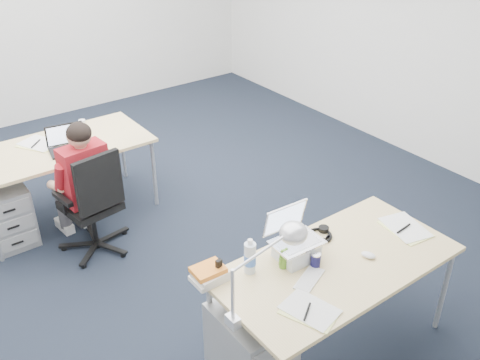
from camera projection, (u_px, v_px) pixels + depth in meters
name	position (u px, v px, depth m)	size (l,w,h in m)	color
floor	(189.00, 237.00, 4.86)	(7.00, 7.00, 0.00)	black
room	(179.00, 52.00, 4.00)	(6.02, 7.02, 2.80)	silver
desk_near	(336.00, 268.00, 3.43)	(1.60, 0.80, 0.73)	#D2B779
desk_far	(60.00, 151.00, 4.86)	(1.60, 0.80, 0.73)	#D2B779
office_chair	(95.00, 222.00, 4.58)	(0.70, 0.70, 0.98)	black
seated_person	(80.00, 183.00, 4.53)	(0.39, 0.67, 1.18)	maroon
drawer_pedestal_near	(251.00, 345.00, 3.40)	(0.40, 0.50, 0.55)	#949699
drawer_pedestal_far	(5.00, 214.00, 4.69)	(0.40, 0.50, 0.55)	#949699
silver_laptop	(297.00, 237.00, 3.35)	(0.32, 0.25, 0.34)	silver
wireless_keyboard	(309.00, 279.00, 3.25)	(0.25, 0.10, 0.01)	white
computer_mouse	(368.00, 255.00, 3.43)	(0.06, 0.09, 0.03)	white
headphones	(319.00, 235.00, 3.62)	(0.23, 0.18, 0.04)	black
can_koozie	(316.00, 260.00, 3.34)	(0.06, 0.06, 0.10)	#181645
water_bottle	(250.00, 256.00, 3.26)	(0.08, 0.08, 0.24)	silver
bear_figurine	(284.00, 258.00, 3.32)	(0.08, 0.06, 0.14)	#3B741F
book_stack	(209.00, 274.00, 3.23)	(0.21, 0.16, 0.09)	silver
cordless_phone	(219.00, 269.00, 3.23)	(0.04, 0.02, 0.14)	black
papers_left	(310.00, 311.00, 3.01)	(0.21, 0.31, 0.01)	#F8FF93
papers_right	(405.00, 229.00, 3.71)	(0.23, 0.33, 0.01)	#F8FF93
sunglasses	(325.00, 239.00, 3.59)	(0.09, 0.04, 0.02)	black
desk_lamp	(256.00, 277.00, 2.88)	(0.47, 0.17, 0.53)	silver
dark_laptop	(67.00, 139.00, 4.69)	(0.33, 0.32, 0.24)	black
far_cup	(82.00, 124.00, 5.14)	(0.06, 0.06, 0.09)	white
far_papers	(38.00, 144.00, 4.86)	(0.24, 0.34, 0.01)	white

